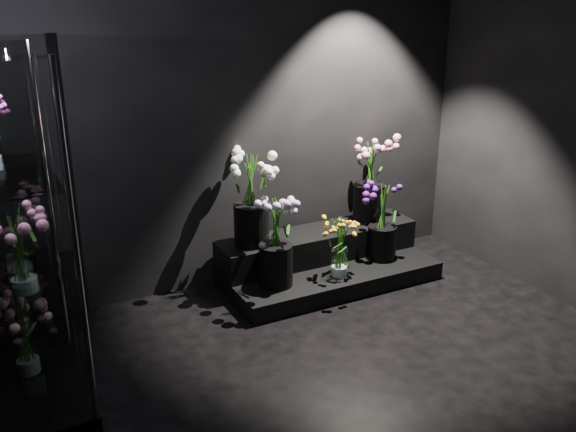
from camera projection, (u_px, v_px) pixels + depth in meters
floor at (381, 411)px, 3.63m from camera, size 4.00×4.00×0.00m
wall_back at (236, 107)px, 4.81m from camera, size 4.00×0.00×4.00m
display_riser at (324, 260)px, 5.22m from camera, size 1.70×0.75×0.38m
display_case at (13, 242)px, 3.38m from camera, size 0.54×0.91×1.99m
bouquet_orange_bells at (340, 246)px, 4.89m from camera, size 0.26×0.26×0.48m
bouquet_lilac at (276, 237)px, 4.70m from camera, size 0.43×0.43×0.69m
bouquet_purple at (383, 217)px, 5.17m from camera, size 0.38×0.38×0.64m
bouquet_cream_roses at (251, 195)px, 4.83m from camera, size 0.48×0.48×0.70m
bouquet_pink_roses at (370, 176)px, 5.32m from camera, size 0.41×0.41×0.69m
bouquet_case_pink at (19, 249)px, 3.24m from camera, size 0.33×0.33×0.46m
bouquet_case_base_pink at (24, 334)px, 3.75m from camera, size 0.39×0.39×0.49m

